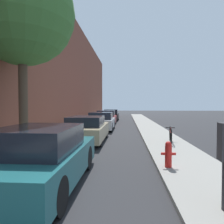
# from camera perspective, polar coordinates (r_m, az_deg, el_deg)

# --- Properties ---
(ground_plane) EXTENTS (120.00, 120.00, 0.00)m
(ground_plane) POSITION_cam_1_polar(r_m,az_deg,el_deg) (15.64, 0.24, -4.96)
(ground_plane) COLOR #28282B
(sidewalk_left) EXTENTS (2.00, 52.00, 0.12)m
(sidewalk_left) POSITION_cam_1_polar(r_m,az_deg,el_deg) (16.09, -10.16, -4.59)
(sidewalk_left) COLOR gray
(sidewalk_left) RESTS_ON ground
(sidewalk_right) EXTENTS (2.00, 52.00, 0.12)m
(sidewalk_right) POSITION_cam_1_polar(r_m,az_deg,el_deg) (15.71, 10.89, -4.75)
(sidewalk_right) COLOR gray
(sidewalk_right) RESTS_ON ground
(building_facade_left) EXTENTS (0.70, 52.00, 10.17)m
(building_facade_left) POSITION_cam_1_polar(r_m,az_deg,el_deg) (16.69, -14.87, 12.95)
(building_facade_left) COLOR brown
(building_facade_left) RESTS_ON ground
(parked_car_teal) EXTENTS (1.79, 4.07, 1.37)m
(parked_car_teal) POSITION_cam_1_polar(r_m,az_deg,el_deg) (5.09, -18.90, -11.79)
(parked_car_teal) COLOR black
(parked_car_teal) RESTS_ON ground
(parked_car_champagne) EXTENTS (1.84, 4.19, 1.29)m
(parked_car_champagne) POSITION_cam_1_polar(r_m,az_deg,el_deg) (10.64, -6.95, -4.75)
(parked_car_champagne) COLOR black
(parked_car_champagne) RESTS_ON ground
(parked_car_silver) EXTENTS (1.80, 4.00, 1.34)m
(parked_car_silver) POSITION_cam_1_polar(r_m,az_deg,el_deg) (15.58, -2.91, -2.62)
(parked_car_silver) COLOR black
(parked_car_silver) RESTS_ON ground
(parked_car_red) EXTENTS (1.81, 4.09, 1.36)m
(parked_car_red) POSITION_cam_1_polar(r_m,az_deg,el_deg) (20.35, -1.56, -1.59)
(parked_car_red) COLOR black
(parked_car_red) RESTS_ON ground
(parked_car_black) EXTENTS (1.76, 4.34, 1.35)m
(parked_car_black) POSITION_cam_1_polar(r_m,az_deg,el_deg) (25.76, -0.20, -0.83)
(parked_car_black) COLOR black
(parked_car_black) RESTS_ON ground
(street_tree_near) EXTENTS (3.85, 3.85, 7.06)m
(street_tree_near) POSITION_cam_1_polar(r_m,az_deg,el_deg) (9.06, -23.48, 23.65)
(street_tree_near) COLOR #4C3A2B
(street_tree_near) RESTS_ON sidewalk_left
(fire_hydrant) EXTENTS (0.40, 0.19, 0.72)m
(fire_hydrant) POSITION_cam_1_polar(r_m,az_deg,el_deg) (6.10, 15.24, -11.05)
(fire_hydrant) COLOR red
(fire_hydrant) RESTS_ON sidewalk_right
(bicycle) EXTENTS (0.44, 1.75, 0.72)m
(bicycle) POSITION_cam_1_polar(r_m,az_deg,el_deg) (10.05, 15.81, -6.00)
(bicycle) COLOR black
(bicycle) RESTS_ON sidewalk_right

